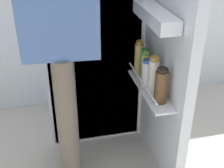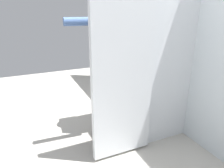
% 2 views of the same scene
% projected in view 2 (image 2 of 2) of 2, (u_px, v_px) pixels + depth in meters
% --- Properties ---
extents(ground_plane, '(6.25, 6.25, 0.00)m').
position_uv_depth(ground_plane, '(114.00, 135.00, 2.62)').
color(ground_plane, '#B7B2A8').
extents(kitchen_wall, '(4.40, 0.10, 2.48)m').
position_uv_depth(kitchen_wall, '(179.00, 30.00, 2.54)').
color(kitchen_wall, silver).
rests_on(kitchen_wall, ground_plane).
extents(refrigerator, '(0.71, 1.20, 1.79)m').
position_uv_depth(refrigerator, '(151.00, 62.00, 2.47)').
color(refrigerator, silver).
rests_on(refrigerator, ground_plane).
extents(person, '(0.52, 0.73, 1.68)m').
position_uv_depth(person, '(104.00, 52.00, 2.45)').
color(person, '#665B4C').
rests_on(person, ground_plane).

